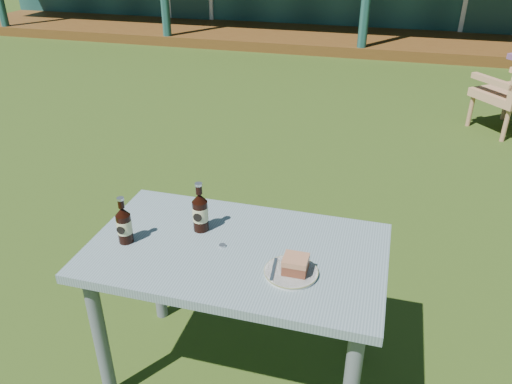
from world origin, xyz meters
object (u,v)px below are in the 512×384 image
(cafe_table, at_px, (237,268))
(cake_slice, at_px, (295,264))
(plate, at_px, (291,272))
(cola_bottle_far, at_px, (124,224))
(cola_bottle_near, at_px, (200,212))

(cafe_table, bearing_deg, cake_slice, -21.37)
(plate, bearing_deg, cola_bottle_far, 177.56)
(plate, distance_m, cake_slice, 0.04)
(plate, height_order, cola_bottle_near, cola_bottle_near)
(plate, height_order, cake_slice, cake_slice)
(cafe_table, xyz_separation_m, cola_bottle_far, (-0.45, -0.08, 0.18))
(plate, height_order, cola_bottle_far, cola_bottle_far)
(cake_slice, bearing_deg, cola_bottle_near, 156.68)
(cake_slice, height_order, cola_bottle_near, cola_bottle_near)
(plate, relative_size, cake_slice, 2.22)
(cafe_table, bearing_deg, cola_bottle_far, -170.35)
(cake_slice, distance_m, cola_bottle_far, 0.72)
(cola_bottle_near, bearing_deg, cake_slice, -23.32)
(cake_slice, relative_size, cola_bottle_far, 0.45)
(cafe_table, bearing_deg, plate, -23.14)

